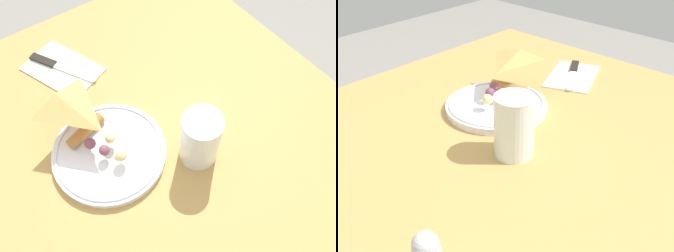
% 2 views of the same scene
% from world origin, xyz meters
% --- Properties ---
extents(ground_plane, '(6.00, 6.00, 0.00)m').
position_xyz_m(ground_plane, '(0.00, 0.00, 0.00)').
color(ground_plane, gray).
extents(dining_table, '(1.12, 0.90, 0.77)m').
position_xyz_m(dining_table, '(0.00, 0.00, 0.67)').
color(dining_table, tan).
rests_on(dining_table, ground_plane).
extents(plate_pizza, '(0.23, 0.23, 0.05)m').
position_xyz_m(plate_pizza, '(-0.11, -0.08, 0.79)').
color(plate_pizza, white).
rests_on(plate_pizza, dining_table).
extents(milk_glass, '(0.08, 0.08, 0.12)m').
position_xyz_m(milk_glass, '(0.00, 0.07, 0.83)').
color(milk_glass, white).
rests_on(milk_glass, dining_table).
extents(napkin_folded, '(0.21, 0.17, 0.00)m').
position_xyz_m(napkin_folded, '(-0.37, -0.06, 0.77)').
color(napkin_folded, white).
rests_on(napkin_folded, dining_table).
extents(butter_knife, '(0.17, 0.11, 0.01)m').
position_xyz_m(butter_knife, '(-0.38, -0.06, 0.78)').
color(butter_knife, black).
rests_on(butter_knife, napkin_folded).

